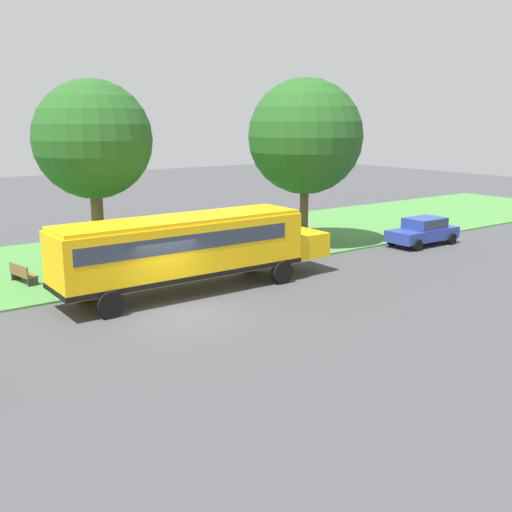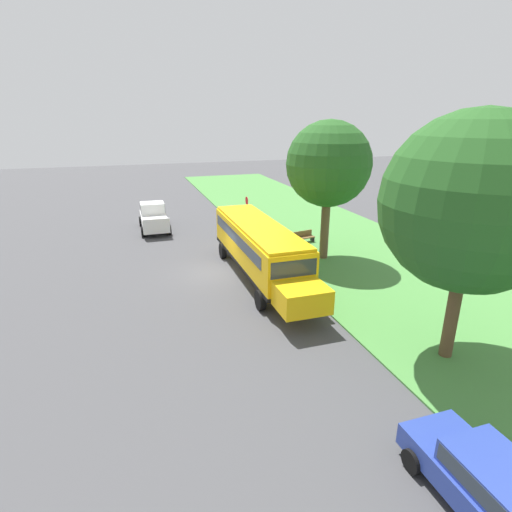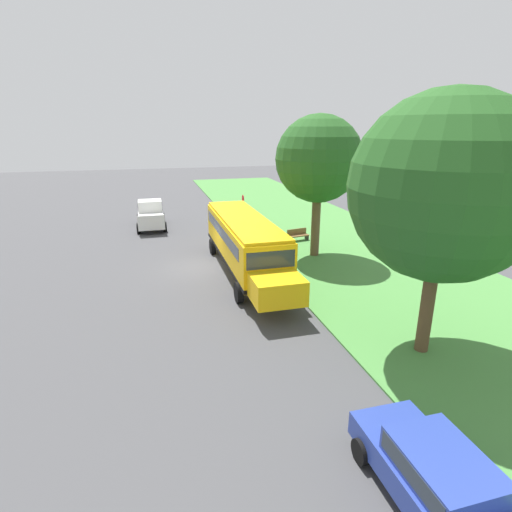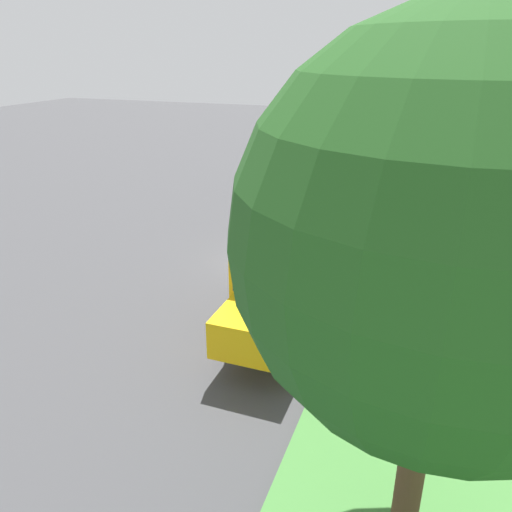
{
  "view_description": "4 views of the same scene",
  "coord_description": "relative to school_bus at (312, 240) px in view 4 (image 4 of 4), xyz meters",
  "views": [
    {
      "loc": [
        18.64,
        -10.19,
        6.98
      ],
      "look_at": [
        0.35,
        3.13,
        1.82
      ],
      "focal_mm": 42.0,
      "sensor_mm": 36.0,
      "label": 1
    },
    {
      "loc": [
        4.49,
        22.08,
        8.88
      ],
      "look_at": [
        -1.63,
        3.07,
        1.87
      ],
      "focal_mm": 28.0,
      "sensor_mm": 36.0,
      "label": 2
    },
    {
      "loc": [
        2.66,
        22.59,
        8.01
      ],
      "look_at": [
        -2.18,
        4.51,
        1.9
      ],
      "focal_mm": 28.0,
      "sensor_mm": 36.0,
      "label": 3
    },
    {
      "loc": [
        -6.42,
        18.68,
        8.56
      ],
      "look_at": [
        -0.89,
        3.86,
        1.95
      ],
      "focal_mm": 35.0,
      "sensor_mm": 36.0,
      "label": 4
    }
  ],
  "objects": [
    {
      "name": "stop_sign",
      "position": [
        -2.29,
        -10.24,
        -0.19
      ],
      "size": [
        0.08,
        0.68,
        2.74
      ],
      "color": "gray",
      "rests_on": "ground"
    },
    {
      "name": "pickup_truck",
      "position": [
        5.01,
        -12.69,
        -0.85
      ],
      "size": [
        2.28,
        5.4,
        2.1
      ],
      "color": "silver",
      "rests_on": "ground"
    },
    {
      "name": "school_bus",
      "position": [
        0.0,
        0.0,
        0.0
      ],
      "size": [
        2.85,
        12.42,
        3.16
      ],
      "color": "yellow",
      "rests_on": "ground"
    },
    {
      "name": "park_bench",
      "position": [
        -5.19,
        -5.28,
        -1.45
      ],
      "size": [
        1.67,
        0.8,
        0.92
      ],
      "color": "brown",
      "rests_on": "ground"
    },
    {
      "name": "ground_plane",
      "position": [
        2.31,
        -1.63,
        -1.92
      ],
      "size": [
        120.0,
        120.0,
        0.0
      ],
      "primitive_type": "plane",
      "color": "#424244"
    },
    {
      "name": "oak_tree_roadside_mid",
      "position": [
        -4.33,
        9.99,
        4.23
      ],
      "size": [
        6.28,
        6.28,
        9.22
      ],
      "color": "brown",
      "rests_on": "ground"
    },
    {
      "name": "oak_tree_beside_bus",
      "position": [
        -5.0,
        -1.74,
        4.34
      ],
      "size": [
        5.24,
        5.24,
        8.75
      ],
      "color": "brown",
      "rests_on": "ground"
    }
  ]
}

